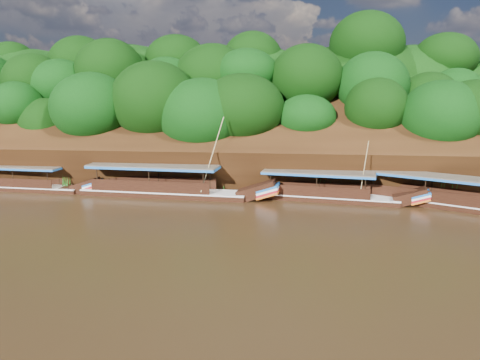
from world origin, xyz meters
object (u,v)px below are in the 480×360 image
at_px(boat_2, 174,189).
at_px(boat_3, 33,185).
at_px(boat_1, 335,194).
at_px(boat_0, 448,200).

bearing_deg(boat_2, boat_3, -179.49).
distance_m(boat_1, boat_2, 13.33).
xyz_separation_m(boat_1, boat_3, (-26.43, 0.97, -0.04)).
bearing_deg(boat_2, boat_0, 1.11).
distance_m(boat_2, boat_3, 13.13).
relative_size(boat_2, boat_3, 1.38).
height_order(boat_0, boat_2, boat_2).
bearing_deg(boat_1, boat_0, 1.13).
distance_m(boat_0, boat_3, 34.90).
xyz_separation_m(boat_0, boat_1, (-8.40, 1.15, -0.01)).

